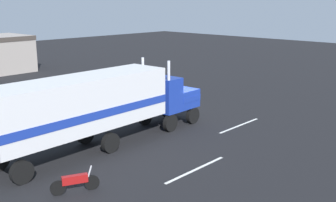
{
  "coord_description": "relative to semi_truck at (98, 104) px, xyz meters",
  "views": [
    {
      "loc": [
        -20.15,
        -18.2,
        8.06
      ],
      "look_at": [
        -1.04,
        0.12,
        1.6
      ],
      "focal_mm": 44.31,
      "sensor_mm": 36.0,
      "label": 1
    }
  ],
  "objects": [
    {
      "name": "ground_plane",
      "position": [
        6.91,
        0.15,
        -2.52
      ],
      "size": [
        120.0,
        120.0,
        0.0
      ],
      "primitive_type": "plane",
      "color": "black"
    },
    {
      "name": "semi_truck",
      "position": [
        0.0,
        0.0,
        0.0
      ],
      "size": [
        14.27,
        3.53,
        4.5
      ],
      "color": "#193399",
      "rests_on": "ground_plane"
    },
    {
      "name": "lane_stripe_mid",
      "position": [
        1.31,
        -5.98,
        -2.52
      ],
      "size": [
        4.4,
        0.26,
        0.01
      ],
      "primitive_type": "cube",
      "rotation": [
        0.0,
        0.0,
        0.02
      ],
      "color": "silver",
      "rests_on": "ground_plane"
    },
    {
      "name": "motorcycle",
      "position": [
        -4.14,
        -3.83,
        -2.04
      ],
      "size": [
        1.97,
        0.94,
        1.12
      ],
      "color": "black",
      "rests_on": "ground_plane"
    },
    {
      "name": "person_bystander",
      "position": [
        3.87,
        2.8,
        -1.63
      ],
      "size": [
        0.38,
        0.48,
        1.63
      ],
      "color": "#2D3347",
      "rests_on": "ground_plane"
    },
    {
      "name": "lane_stripe_near",
      "position": [
        8.91,
        -3.35,
        -2.52
      ],
      "size": [
        4.4,
        0.25,
        0.01
      ],
      "primitive_type": "cube",
      "rotation": [
        0.0,
        0.0,
        0.02
      ],
      "color": "silver",
      "rests_on": "ground_plane"
    }
  ]
}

